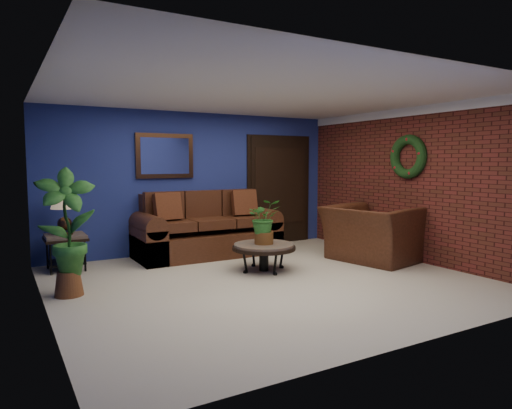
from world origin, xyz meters
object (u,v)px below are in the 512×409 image
sofa (205,234)px  armchair (372,234)px  coffee_table (264,248)px  end_table (65,243)px  table_lamp (64,207)px  side_chair (238,221)px

sofa → armchair: (2.17, -1.84, 0.09)m
coffee_table → end_table: (-2.55, 1.51, 0.06)m
table_lamp → side_chair: size_ratio=0.66×
side_chair → armchair: bearing=-43.3°
end_table → table_lamp: 0.54m
end_table → side_chair: side_chair is taller
side_chair → armchair: (1.52, -1.86, -0.09)m
coffee_table → table_lamp: table_lamp is taller
side_chair → end_table: bearing=-171.1°
side_chair → armchair: side_chair is taller
coffee_table → table_lamp: size_ratio=1.49×
coffee_table → end_table: bearing=149.5°
sofa → coffee_table: (0.27, -1.55, -0.02)m
table_lamp → end_table: bearing=-90.0°
side_chair → table_lamp: bearing=-171.1°
table_lamp → sofa: bearing=1.1°
sofa → side_chair: sofa is taller
side_chair → armchair: size_ratio=0.69×
table_lamp → coffee_table: bearing=-30.5°
end_table → table_lamp: table_lamp is taller
coffee_table → side_chair: 1.63m
table_lamp → armchair: size_ratio=0.46×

